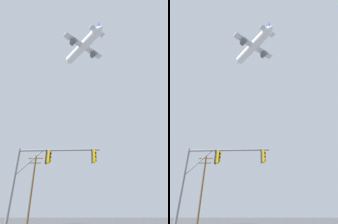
% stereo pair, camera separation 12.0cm
% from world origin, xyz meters
% --- Properties ---
extents(signal_pole_near, '(6.32, 0.52, 5.63)m').
position_xyz_m(signal_pole_near, '(-3.55, 7.74, 4.28)').
color(signal_pole_near, slate).
rests_on(signal_pole_near, ground).
extents(utility_pole, '(2.20, 0.28, 9.21)m').
position_xyz_m(utility_pole, '(-8.61, 21.85, 4.90)').
color(utility_pole, brown).
rests_on(utility_pole, ground).
extents(airplane, '(14.82, 17.09, 5.50)m').
position_xyz_m(airplane, '(-1.85, 36.46, 51.11)').
color(airplane, white).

